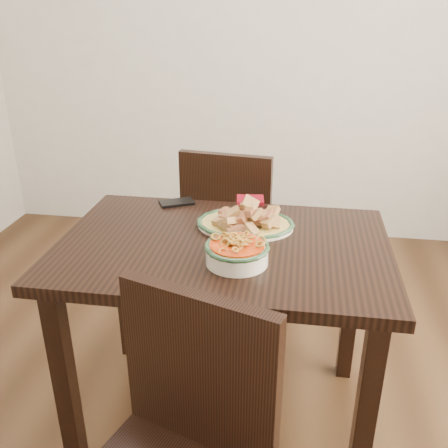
# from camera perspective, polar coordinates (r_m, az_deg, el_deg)

# --- Properties ---
(floor) EXTENTS (3.50, 3.50, 0.00)m
(floor) POSITION_cam_1_polar(r_m,az_deg,el_deg) (2.15, -2.05, -20.14)
(floor) COLOR #352011
(floor) RESTS_ON ground
(wall_back) EXTENTS (3.50, 0.10, 2.60)m
(wall_back) POSITION_cam_1_polar(r_m,az_deg,el_deg) (3.27, 3.72, 20.68)
(wall_back) COLOR beige
(wall_back) RESTS_ON ground
(dining_table) EXTENTS (1.12, 0.75, 0.75)m
(dining_table) POSITION_cam_1_polar(r_m,az_deg,el_deg) (1.74, -0.10, -5.31)
(dining_table) COLOR black
(dining_table) RESTS_ON ground
(chair_far) EXTENTS (0.47, 0.47, 0.89)m
(chair_far) POSITION_cam_1_polar(r_m,az_deg,el_deg) (2.42, 0.82, -0.22)
(chair_far) COLOR black
(chair_far) RESTS_ON ground
(fish_plate) EXTENTS (0.35, 0.27, 0.11)m
(fish_plate) POSITION_cam_1_polar(r_m,az_deg,el_deg) (1.79, 2.47, 0.98)
(fish_plate) COLOR beige
(fish_plate) RESTS_ON dining_table
(noodle_bowl) EXTENTS (0.20, 0.20, 0.08)m
(noodle_bowl) POSITION_cam_1_polar(r_m,az_deg,el_deg) (1.54, 1.49, -3.02)
(noodle_bowl) COLOR beige
(noodle_bowl) RESTS_ON dining_table
(smartphone) EXTENTS (0.15, 0.13, 0.01)m
(smartphone) POSITION_cam_1_polar(r_m,az_deg,el_deg) (2.02, -5.42, 2.46)
(smartphone) COLOR black
(smartphone) RESTS_ON dining_table
(napkin) EXTENTS (0.12, 0.10, 0.01)m
(napkin) POSITION_cam_1_polar(r_m,az_deg,el_deg) (2.04, 3.02, 2.79)
(napkin) COLOR maroon
(napkin) RESTS_ON dining_table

